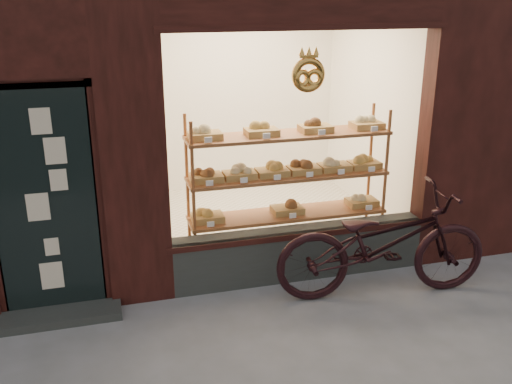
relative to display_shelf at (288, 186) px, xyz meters
name	(u,v)px	position (x,y,z in m)	size (l,w,h in m)	color
display_shelf	(288,186)	(0.00, 0.00, 0.00)	(2.20, 0.45, 1.70)	olive
bicycle	(383,243)	(0.65, -1.00, -0.32)	(0.74, 2.12, 1.11)	black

